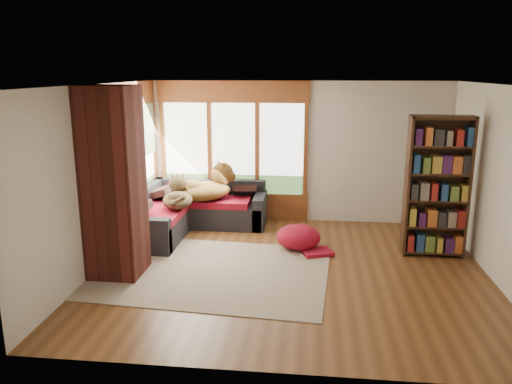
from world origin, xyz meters
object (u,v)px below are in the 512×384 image
(brick_chimney, at_px, (114,183))
(bookshelf, at_px, (437,187))
(area_rug, at_px, (212,271))
(sectional_sofa, at_px, (186,213))
(dog_tan, at_px, (208,183))
(pouf, at_px, (298,236))
(dog_brindle, at_px, (178,193))

(brick_chimney, relative_size, bookshelf, 1.21)
(brick_chimney, distance_m, area_rug, 1.84)
(sectional_sofa, bearing_deg, dog_tan, 16.07)
(area_rug, distance_m, bookshelf, 3.57)
(pouf, distance_m, dog_brindle, 2.18)
(brick_chimney, height_order, bookshelf, brick_chimney)
(area_rug, bearing_deg, bookshelf, 17.70)
(bookshelf, bearing_deg, pouf, 178.41)
(sectional_sofa, height_order, dog_tan, dog_tan)
(bookshelf, distance_m, dog_tan, 3.83)
(brick_chimney, bearing_deg, pouf, 27.19)
(area_rug, xyz_separation_m, bookshelf, (3.24, 1.04, 1.07))
(sectional_sofa, distance_m, area_rug, 2.07)
(bookshelf, bearing_deg, brick_chimney, -164.98)
(bookshelf, bearing_deg, dog_brindle, 173.64)
(sectional_sofa, distance_m, dog_brindle, 0.59)
(sectional_sofa, bearing_deg, brick_chimney, -105.65)
(bookshelf, height_order, dog_brindle, bookshelf)
(dog_brindle, bearing_deg, sectional_sofa, -16.56)
(brick_chimney, distance_m, pouf, 3.00)
(pouf, distance_m, dog_tan, 1.97)
(brick_chimney, bearing_deg, dog_brindle, 76.02)
(bookshelf, relative_size, dog_brindle, 2.41)
(pouf, bearing_deg, bookshelf, -1.59)
(sectional_sofa, distance_m, pouf, 2.18)
(dog_tan, distance_m, dog_brindle, 0.67)
(sectional_sofa, xyz_separation_m, dog_tan, (0.40, 0.14, 0.52))
(brick_chimney, xyz_separation_m, sectional_sofa, (0.45, 2.05, -1.00))
(pouf, height_order, dog_brindle, dog_brindle)
(area_rug, bearing_deg, dog_brindle, 120.43)
(bookshelf, relative_size, pouf, 3.03)
(bookshelf, xyz_separation_m, dog_tan, (-3.69, 0.97, -0.25))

